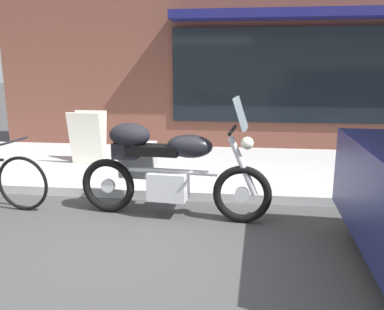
# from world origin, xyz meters

# --- Properties ---
(ground_plane) EXTENTS (80.00, 80.00, 0.00)m
(ground_plane) POSITION_xyz_m (0.00, 0.00, 0.00)
(ground_plane) COLOR #3C3C3C
(touring_motorcycle) EXTENTS (2.25, 0.79, 1.41)m
(touring_motorcycle) POSITION_xyz_m (0.11, 0.83, 0.61)
(touring_motorcycle) COLOR black
(touring_motorcycle) RESTS_ON ground_plane
(sandwich_board_sign) EXTENTS (0.55, 0.40, 0.87)m
(sandwich_board_sign) POSITION_xyz_m (-1.53, 2.72, 0.56)
(sandwich_board_sign) COLOR silver
(sandwich_board_sign) RESTS_ON sidewalk_curb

